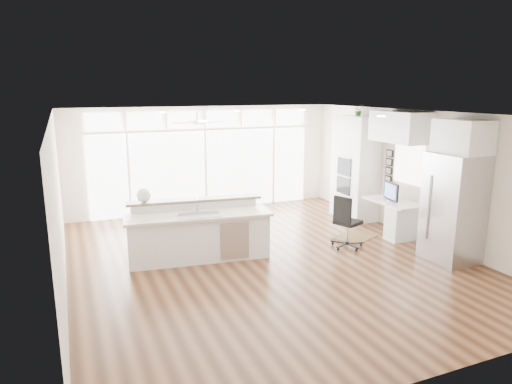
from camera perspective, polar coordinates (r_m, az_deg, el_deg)
name	(u,v)px	position (r m, az deg, el deg)	size (l,w,h in m)	color
floor	(267,260)	(8.66, 1.43, -8.44)	(7.00, 8.00, 0.02)	#3F2313
ceiling	(268,114)	(8.09, 1.54, 9.77)	(7.00, 8.00, 0.02)	white
wall_back	(204,159)	(11.97, -6.48, 4.14)	(7.00, 0.04, 2.70)	white
wall_front	(429,265)	(5.06, 20.80, -8.55)	(7.00, 0.04, 2.70)	white
wall_left	(59,208)	(7.56, -23.46, -1.85)	(0.04, 8.00, 2.70)	white
wall_right	(419,175)	(10.20, 19.70, 2.00)	(0.04, 8.00, 2.70)	white
glass_wall	(205,171)	(11.96, -6.36, 2.68)	(5.80, 0.06, 2.08)	white
transom_row	(204,119)	(11.80, -6.52, 9.05)	(5.90, 0.06, 0.40)	white
desk_window	(408,164)	(10.36, 18.50, 3.36)	(0.04, 0.85, 0.85)	white
ceiling_fan	(197,118)	(10.56, -7.38, 9.16)	(1.16, 1.16, 0.32)	white
recessed_lights	(264,114)	(8.27, 0.95, 9.70)	(3.40, 3.00, 0.02)	beige
oven_cabinet	(356,168)	(11.39, 12.33, 2.99)	(0.64, 1.20, 2.50)	white
desk_nook	(392,218)	(10.39, 16.68, -3.10)	(0.72, 1.30, 0.76)	white
upper_cabinets	(400,127)	(10.08, 17.57, 7.77)	(0.64, 1.30, 0.64)	white
refrigerator	(453,208)	(9.07, 23.43, -1.84)	(0.76, 0.90, 2.00)	#AAAAAF
fridge_cabinet	(463,137)	(8.90, 24.44, 6.33)	(0.64, 0.90, 0.60)	white
framed_photos	(389,166)	(10.85, 16.30, 3.10)	(0.06, 0.22, 0.80)	black
kitchen_island	(199,232)	(8.57, -7.15, -4.93)	(2.68, 1.01, 1.06)	white
rug	(355,237)	(10.13, 12.27, -5.47)	(0.91, 0.66, 0.01)	#3B2712
office_chair	(348,222)	(9.31, 11.42, -3.66)	(0.55, 0.51, 1.06)	black
fishbowl	(144,195)	(8.70, -13.87, -0.39)	(0.27, 0.27, 0.27)	white
monitor	(391,191)	(10.20, 16.54, 0.10)	(0.09, 0.53, 0.44)	black
keyboard	(384,202)	(10.14, 15.73, -1.16)	(0.11, 0.28, 0.01)	silver
potted_plant	(358,111)	(11.25, 12.66, 9.80)	(0.24, 0.26, 0.21)	#295625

